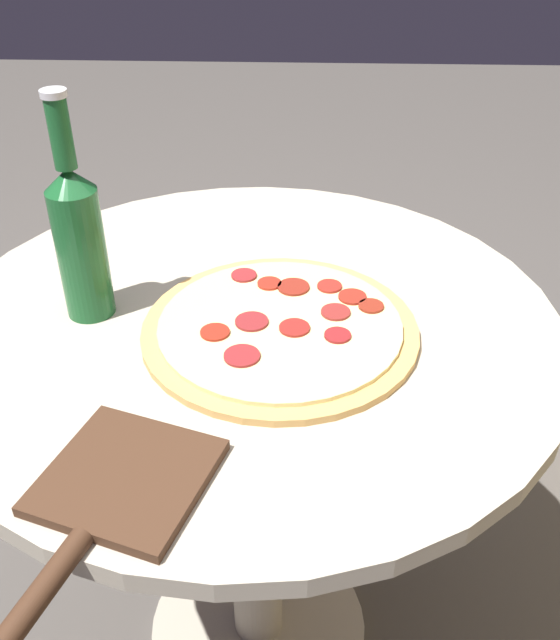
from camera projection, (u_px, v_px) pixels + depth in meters
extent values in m
plane|color=#4C4742|center=(259.00, 629.00, 1.35)|extent=(8.00, 8.00, 0.00)
cylinder|color=#B2A893|center=(259.00, 626.00, 1.34)|extent=(0.40, 0.40, 0.02)
cylinder|color=#B2A893|center=(255.00, 501.00, 1.14)|extent=(0.09, 0.09, 0.67)
cylinder|color=#B2A893|center=(250.00, 322.00, 0.95)|extent=(0.82, 0.82, 0.02)
cylinder|color=tan|center=(280.00, 330.00, 0.90)|extent=(0.35, 0.35, 0.01)
cylinder|color=beige|center=(280.00, 325.00, 0.90)|extent=(0.31, 0.31, 0.01)
cylinder|color=maroon|center=(215.00, 332.00, 0.88)|extent=(0.04, 0.04, 0.00)
cylinder|color=maroon|center=(371.00, 305.00, 0.93)|extent=(0.03, 0.03, 0.00)
cylinder|color=maroon|center=(293.00, 287.00, 0.96)|extent=(0.04, 0.04, 0.00)
cylinder|color=maroon|center=(244.00, 275.00, 0.99)|extent=(0.04, 0.04, 0.00)
cylinder|color=maroon|center=(330.00, 286.00, 0.96)|extent=(0.03, 0.03, 0.00)
cylinder|color=maroon|center=(338.00, 335.00, 0.87)|extent=(0.03, 0.03, 0.00)
cylinder|color=maroon|center=(269.00, 283.00, 0.97)|extent=(0.03, 0.03, 0.00)
cylinder|color=maroon|center=(352.00, 297.00, 0.94)|extent=(0.04, 0.04, 0.00)
cylinder|color=maroon|center=(294.00, 328.00, 0.88)|extent=(0.04, 0.04, 0.00)
cylinder|color=maroon|center=(243.00, 356.00, 0.84)|extent=(0.04, 0.04, 0.00)
cylinder|color=maroon|center=(252.00, 322.00, 0.89)|extent=(0.04, 0.04, 0.00)
cylinder|color=maroon|center=(336.00, 312.00, 0.91)|extent=(0.04, 0.04, 0.00)
cylinder|color=#195628|center=(82.00, 254.00, 0.90)|extent=(0.06, 0.06, 0.17)
cone|color=#195628|center=(69.00, 179.00, 0.84)|extent=(0.06, 0.06, 0.03)
cylinder|color=#195628|center=(61.00, 133.00, 0.81)|extent=(0.03, 0.03, 0.08)
cylinder|color=silver|center=(53.00, 93.00, 0.78)|extent=(0.03, 0.03, 0.01)
cube|color=#422819|center=(127.00, 477.00, 0.70)|extent=(0.19, 0.19, 0.01)
cylinder|color=#422819|center=(31.00, 607.00, 0.58)|extent=(0.15, 0.07, 0.02)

